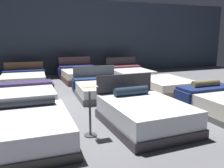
{
  "coord_description": "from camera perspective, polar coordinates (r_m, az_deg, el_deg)",
  "views": [
    {
      "loc": [
        -2.23,
        -6.54,
        1.85
      ],
      "look_at": [
        0.36,
        0.26,
        0.36
      ],
      "focal_mm": 38.15,
      "sensor_mm": 36.0,
      "label": 1
    }
  ],
  "objects": [
    {
      "name": "price_sign",
      "position": [
        4.47,
        -5.27,
        -7.9
      ],
      "size": [
        0.28,
        0.24,
        0.95
      ],
      "color": "#3F3F44",
      "rests_on": "ground_plane"
    },
    {
      "name": "bed_1",
      "position": [
        4.99,
        7.68,
        -7.01
      ],
      "size": [
        1.56,
        2.04,
        0.95
      ],
      "rotation": [
        0.0,
        0.0,
        0.03
      ],
      "color": "#322E34",
      "rests_on": "ground_plane"
    },
    {
      "name": "bed_4",
      "position": [
        7.41,
        -2.65,
        -1.16
      ],
      "size": [
        1.65,
        2.03,
        0.83
      ],
      "rotation": [
        0.0,
        0.0,
        -0.05
      ],
      "color": "#505559",
      "rests_on": "ground_plane"
    },
    {
      "name": "bed_6",
      "position": [
        9.75,
        -20.42,
        1.16
      ],
      "size": [
        1.76,
        2.11,
        0.76
      ],
      "rotation": [
        0.0,
        0.0,
        -0.05
      ],
      "color": "brown",
      "rests_on": "ground_plane"
    },
    {
      "name": "bed_5",
      "position": [
        8.28,
        12.74,
        -0.22
      ],
      "size": [
        1.54,
        1.94,
        0.4
      ],
      "rotation": [
        0.0,
        0.0,
        0.01
      ],
      "color": "olive",
      "rests_on": "ground_plane"
    },
    {
      "name": "ground_plane",
      "position": [
        7.16,
        -1.95,
        -3.5
      ],
      "size": [
        18.0,
        18.0,
        0.02
      ],
      "primitive_type": "cube",
      "color": "slate"
    },
    {
      "name": "bed_0",
      "position": [
        4.45,
        -20.16,
        -10.26
      ],
      "size": [
        1.62,
        1.95,
        0.67
      ],
      "rotation": [
        0.0,
        0.0,
        -0.02
      ],
      "color": "#35322F",
      "rests_on": "ground_plane"
    },
    {
      "name": "bed_3",
      "position": [
        7.08,
        -19.99,
        -2.54
      ],
      "size": [
        1.67,
        1.92,
        0.48
      ],
      "rotation": [
        0.0,
        0.0,
        -0.01
      ],
      "color": "black",
      "rests_on": "ground_plane"
    },
    {
      "name": "bed_2",
      "position": [
        6.33,
        25.24,
        -4.19
      ],
      "size": [
        1.59,
        2.01,
        0.71
      ],
      "rotation": [
        0.0,
        0.0,
        0.0
      ],
      "color": "#525752",
      "rests_on": "ground_plane"
    },
    {
      "name": "bed_8",
      "position": [
        10.69,
        4.18,
        2.67
      ],
      "size": [
        1.72,
        2.12,
        0.82
      ],
      "rotation": [
        0.0,
        0.0,
        0.01
      ],
      "color": "#2D2E32",
      "rests_on": "ground_plane"
    },
    {
      "name": "showroom_back_wall",
      "position": [
        11.6,
        -9.94,
        10.92
      ],
      "size": [
        18.0,
        0.06,
        3.5
      ],
      "primitive_type": "cube",
      "color": "#333D4C",
      "rests_on": "ground_plane"
    },
    {
      "name": "bed_7",
      "position": [
        10.01,
        -7.6,
        2.26
      ],
      "size": [
        1.61,
        2.08,
        0.91
      ],
      "rotation": [
        0.0,
        0.0,
        0.02
      ],
      "color": "#523835",
      "rests_on": "ground_plane"
    }
  ]
}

